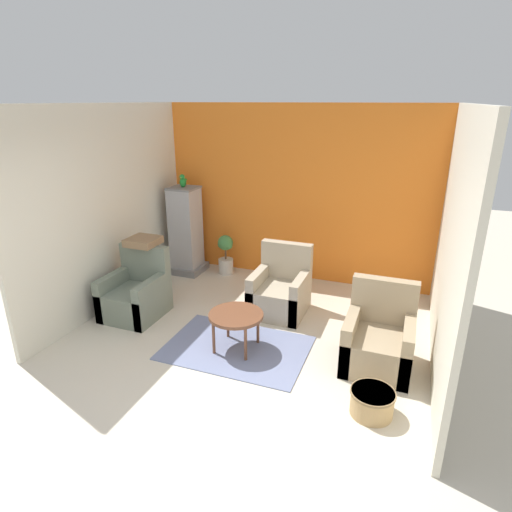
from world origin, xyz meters
TOP-DOWN VIEW (x-y plane):
  - ground_plane at (0.00, 0.00)m, footprint 20.00×20.00m
  - wall_back_accent at (0.00, 3.63)m, footprint 4.46×0.06m
  - wall_left at (-2.20, 1.80)m, footprint 0.06×3.60m
  - wall_right at (2.20, 1.80)m, footprint 0.06×3.60m
  - area_rug at (-0.01, 1.17)m, footprint 1.69×1.16m
  - coffee_table at (-0.01, 1.17)m, footprint 0.65×0.65m
  - armchair_left at (-1.65, 1.50)m, footprint 0.73×0.77m
  - armchair_right at (1.59, 1.44)m, footprint 0.73×0.77m
  - armchair_middle at (0.18, 2.30)m, footprint 0.73×0.77m
  - birdcage at (-1.79, 3.16)m, footprint 0.56×0.56m
  - parrot at (-1.79, 3.16)m, footprint 0.10×0.18m
  - potted_plant at (-1.13, 3.31)m, footprint 0.28×0.26m
  - wicker_basket at (1.64, 0.58)m, footprint 0.42×0.42m
  - throw_pillow at (-1.65, 1.77)m, footprint 0.40×0.40m

SIDE VIEW (x-z plane):
  - ground_plane at x=0.00m, z-range 0.00..0.00m
  - area_rug at x=-0.01m, z-range 0.00..0.01m
  - wicker_basket at x=1.64m, z-range 0.01..0.26m
  - armchair_left at x=-1.65m, z-range -0.18..0.76m
  - armchair_right at x=1.59m, z-range -0.18..0.76m
  - armchair_middle at x=0.18m, z-range -0.18..0.76m
  - potted_plant at x=-1.13m, z-range 0.03..0.71m
  - coffee_table at x=-0.01m, z-range 0.19..0.66m
  - birdcage at x=-1.79m, z-range -0.03..1.45m
  - throw_pillow at x=-1.65m, z-range 0.94..1.04m
  - wall_back_accent at x=0.00m, z-range 0.00..2.78m
  - wall_left at x=-2.20m, z-range 0.00..2.78m
  - wall_right at x=2.20m, z-range 0.00..2.78m
  - parrot at x=-1.79m, z-range 1.47..1.68m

